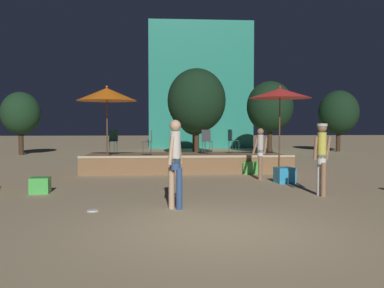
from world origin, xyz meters
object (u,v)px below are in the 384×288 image
background_tree_2 (195,117)px  bistro_chair_0 (149,139)px  person_3 (175,159)px  background_tree_4 (270,107)px  person_0 (260,152)px  background_tree_3 (21,113)px  patio_umbrella_0 (280,93)px  person_1 (322,154)px  background_tree_0 (197,101)px  cube_seat_0 (251,168)px  cube_seat_2 (40,185)px  background_tree_1 (339,112)px  bistro_chair_1 (232,138)px  patio_umbrella_1 (107,94)px  bistro_chair_3 (207,139)px  frisbee_disc (93,211)px  cube_seat_1 (285,175)px

background_tree_2 → bistro_chair_0: bearing=-103.6°
person_3 → background_tree_4: size_ratio=0.43×
person_0 → background_tree_3: 16.45m
patio_umbrella_0 → background_tree_4: bearing=77.5°
person_1 → background_tree_0: (-2.03, 13.46, 2.06)m
patio_umbrella_0 → person_0: (-1.04, -1.47, -2.00)m
person_3 → bistro_chair_0: 7.12m
patio_umbrella_0 → background_tree_2: background_tree_2 is taller
patio_umbrella_0 → cube_seat_0: bearing=174.4°
cube_seat_2 → background_tree_4: 17.46m
cube_seat_2 → background_tree_0: background_tree_0 is taller
person_1 → background_tree_1: 18.52m
background_tree_0 → background_tree_2: background_tree_0 is taller
person_1 → background_tree_3: size_ratio=0.50×
person_0 → bistro_chair_1: person_0 is taller
patio_umbrella_0 → background_tree_4: 10.73m
bistro_chair_0 → background_tree_4: background_tree_4 is taller
patio_umbrella_1 → bistro_chair_3: patio_umbrella_1 is taller
frisbee_disc → background_tree_4: bearing=64.5°
patio_umbrella_0 → person_0: bearing=-125.3°
person_0 → bistro_chair_3: (-1.43, 3.02, 0.33)m
cube_seat_0 → frisbee_disc: (-4.63, -6.36, -0.21)m
bistro_chair_3 → background_tree_2: bearing=-67.0°
bistro_chair_0 → background_tree_0: (2.41, 7.77, 1.88)m
background_tree_3 → bistro_chair_1: bearing=-37.1°
person_1 → person_0: bearing=1.8°
person_1 → bistro_chair_0: bearing=26.2°
bistro_chair_1 → bistro_chair_3: same height
cube_seat_0 → background_tree_0: 9.18m
cube_seat_1 → person_0: (-0.56, 0.85, 0.65)m
patio_umbrella_1 → person_0: (5.13, -1.78, -1.96)m
frisbee_disc → person_1: bearing=15.8°
patio_umbrella_1 → person_3: bearing=-70.9°
background_tree_2 → background_tree_1: bearing=4.9°
background_tree_0 → patio_umbrella_0: bearing=-75.4°
patio_umbrella_0 → bistro_chair_1: patio_umbrella_0 is taller
person_1 → bistro_chair_0: size_ratio=2.02×
patio_umbrella_1 → background_tree_4: (8.50, 10.17, -0.01)m
background_tree_4 → background_tree_3: bearing=-179.5°
cube_seat_1 → person_1: 2.55m
patio_umbrella_1 → person_1: size_ratio=1.73×
cube_seat_1 → bistro_chair_1: bearing=101.8°
person_1 → bistro_chair_1: bearing=-2.2°
cube_seat_2 → background_tree_3: bearing=109.5°
cube_seat_2 → person_1: size_ratio=0.28×
cube_seat_1 → background_tree_0: (-1.80, 11.05, 2.87)m
background_tree_3 → background_tree_4: bearing=0.5°
cube_seat_1 → cube_seat_0: bearing=102.7°
person_1 → background_tree_0: bearing=-3.2°
background_tree_1 → patio_umbrella_0: bearing=-121.1°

